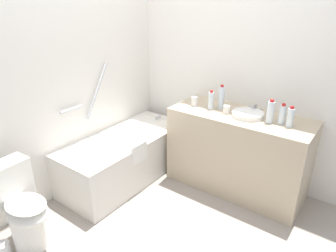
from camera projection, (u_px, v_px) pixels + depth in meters
ground_plane at (162, 230)px, 2.71m from camera, size 3.64×3.64×0.00m
wall_back_tiled at (58, 76)px, 2.90m from camera, size 3.04×0.10×2.49m
wall_right_mirror at (238, 68)px, 3.23m from camera, size 0.10×2.81×2.49m
bathtub at (126, 155)px, 3.41m from camera, size 1.55×0.67×1.29m
toilet at (19, 208)px, 2.40m from camera, size 0.40×0.55×0.76m
vanity_counter at (237, 152)px, 3.17m from camera, size 0.59×1.43×0.86m
sink_basin at (248, 114)px, 2.94m from camera, size 0.31×0.31×0.04m
sink_faucet at (255, 108)px, 3.08m from camera, size 0.12×0.15×0.08m
water_bottle_0 at (211, 101)px, 3.11m from camera, size 0.06×0.06×0.20m
water_bottle_1 at (221, 98)px, 3.11m from camera, size 0.06×0.06×0.26m
water_bottle_2 at (270, 112)px, 2.77m from camera, size 0.07×0.07×0.23m
water_bottle_3 at (282, 115)px, 2.75m from camera, size 0.06×0.06×0.20m
water_bottle_4 at (290, 117)px, 2.69m from camera, size 0.06×0.06×0.20m
drinking_glass_0 at (226, 110)px, 3.01m from camera, size 0.07×0.07×0.08m
drinking_glass_1 at (195, 101)px, 3.23m from camera, size 0.07×0.07×0.10m
toilet_paper_roll at (4, 250)px, 2.41m from camera, size 0.11×0.11×0.14m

